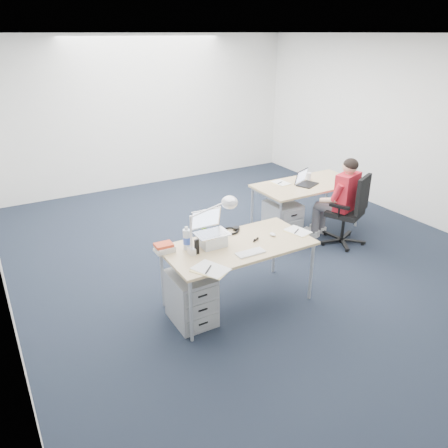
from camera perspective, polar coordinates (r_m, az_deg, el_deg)
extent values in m
plane|color=black|center=(6.14, 2.77, -3.49)|extent=(7.00, 7.00, 0.00)
cube|color=white|center=(8.72, -9.96, 14.13)|extent=(6.00, 0.02, 2.80)
cube|color=white|center=(7.66, 22.62, 11.40)|extent=(0.02, 7.00, 2.80)
cube|color=white|center=(5.46, 3.40, 23.63)|extent=(6.00, 7.00, 0.01)
cube|color=tan|center=(4.68, 1.90, -2.83)|extent=(1.60, 0.80, 0.03)
cylinder|color=#B7BABC|center=(4.29, -4.33, -11.27)|extent=(0.04, 0.04, 0.70)
cylinder|color=#B7BABC|center=(5.01, 11.33, -6.13)|extent=(0.04, 0.04, 0.70)
cylinder|color=#B7BABC|center=(4.84, -8.02, -7.07)|extent=(0.04, 0.04, 0.70)
cylinder|color=#B7BABC|center=(5.49, 6.58, -3.04)|extent=(0.04, 0.04, 0.70)
cube|color=tan|center=(6.69, 10.83, 5.10)|extent=(1.60, 0.80, 0.03)
cylinder|color=#B7BABC|center=(6.12, 7.31, -0.13)|extent=(0.04, 0.04, 0.70)
cylinder|color=#B7BABC|center=(7.08, 17.07, 2.35)|extent=(0.04, 0.04, 0.70)
cylinder|color=#B7BABC|center=(6.64, 3.69, 1.99)|extent=(0.04, 0.04, 0.70)
cylinder|color=#B7BABC|center=(7.53, 13.27, 4.07)|extent=(0.04, 0.04, 0.70)
cylinder|color=black|center=(6.50, 15.28, -0.30)|extent=(0.04, 0.04, 0.40)
cube|color=black|center=(6.42, 15.48, 1.43)|extent=(0.59, 0.59, 0.07)
cube|color=black|center=(6.24, 17.69, 3.70)|extent=(0.41, 0.22, 0.50)
cube|color=red|center=(6.32, 15.76, 4.07)|extent=(0.43, 0.31, 0.53)
sphere|color=tan|center=(6.21, 16.13, 7.24)|extent=(0.20, 0.20, 0.20)
cube|color=#9DA0A2|center=(4.62, -4.30, -9.61)|extent=(0.40, 0.50, 0.55)
cube|color=#9DA0A2|center=(6.46, 7.60, 0.47)|extent=(0.40, 0.50, 0.55)
cube|color=white|center=(4.49, 3.47, -3.75)|extent=(0.31, 0.13, 0.02)
ellipsoid|color=white|center=(4.89, 6.37, -1.36)|extent=(0.06, 0.09, 0.03)
cylinder|color=#121238|center=(4.60, -0.19, -2.39)|extent=(0.08, 0.08, 0.10)
cylinder|color=silver|center=(4.54, -4.89, -1.83)|extent=(0.10, 0.10, 0.25)
cube|color=silver|center=(4.55, -7.80, -3.08)|extent=(0.21, 0.17, 0.09)
cube|color=black|center=(4.45, -3.58, -2.99)|extent=(0.04, 0.03, 0.16)
cube|color=#F5DD8E|center=(4.18, -1.79, -6.01)|extent=(0.36, 0.40, 0.01)
cube|color=#F5DD8E|center=(5.03, 9.60, -0.97)|extent=(0.26, 0.31, 0.01)
cylinder|color=white|center=(6.85, 10.99, 6.14)|extent=(0.09, 0.09, 0.11)
cube|color=white|center=(6.63, 7.45, 5.32)|extent=(0.21, 0.28, 0.01)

